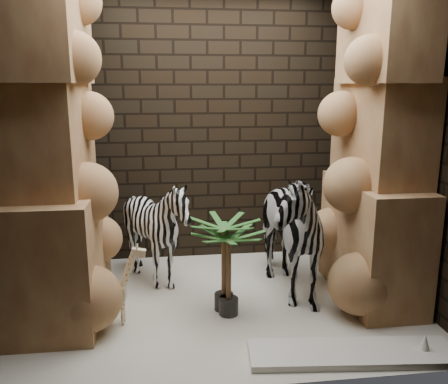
{
  "coord_description": "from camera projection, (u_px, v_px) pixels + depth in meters",
  "views": [
    {
      "loc": [
        -0.48,
        -3.94,
        1.96
      ],
      "look_at": [
        0.04,
        0.15,
        1.01
      ],
      "focal_mm": 37.46,
      "sensor_mm": 36.0,
      "label": 1
    }
  ],
  "objects": [
    {
      "name": "floor",
      "position": [
        222.0,
        303.0,
        4.31
      ],
      "size": [
        3.5,
        3.5,
        0.0
      ],
      "primitive_type": "plane",
      "color": "beige",
      "rests_on": "ground"
    },
    {
      "name": "wall_back",
      "position": [
        208.0,
        127.0,
        5.18
      ],
      "size": [
        3.5,
        0.0,
        3.5
      ],
      "primitive_type": "plane",
      "rotation": [
        1.57,
        0.0,
        0.0
      ],
      "color": "black",
      "rests_on": "ground"
    },
    {
      "name": "wall_front",
      "position": [
        247.0,
        165.0,
        2.77
      ],
      "size": [
        3.5,
        0.0,
        3.5
      ],
      "primitive_type": "plane",
      "rotation": [
        -1.57,
        0.0,
        0.0
      ],
      "color": "black",
      "rests_on": "ground"
    },
    {
      "name": "wall_left",
      "position": [
        6.0,
        144.0,
        3.76
      ],
      "size": [
        0.0,
        3.0,
        3.0
      ],
      "primitive_type": "plane",
      "rotation": [
        1.57,
        0.0,
        1.57
      ],
      "color": "black",
      "rests_on": "ground"
    },
    {
      "name": "wall_right",
      "position": [
        415.0,
        138.0,
        4.19
      ],
      "size": [
        0.0,
        3.0,
        3.0
      ],
      "primitive_type": "plane",
      "rotation": [
        1.57,
        0.0,
        -1.57
      ],
      "color": "black",
      "rests_on": "ground"
    },
    {
      "name": "rock_pillar_left",
      "position": [
        51.0,
        143.0,
        3.8
      ],
      "size": [
        0.68,
        1.3,
        3.0
      ],
      "primitive_type": null,
      "color": "tan",
      "rests_on": "floor"
    },
    {
      "name": "rock_pillar_right",
      "position": [
        380.0,
        138.0,
        4.15
      ],
      "size": [
        0.58,
        1.25,
        3.0
      ],
      "primitive_type": null,
      "color": "tan",
      "rests_on": "floor"
    },
    {
      "name": "zebra_right",
      "position": [
        280.0,
        219.0,
        4.38
      ],
      "size": [
        0.84,
        1.33,
        1.47
      ],
      "primitive_type": "imported",
      "rotation": [
        0.0,
        0.0,
        0.14
      ],
      "color": "white",
      "rests_on": "floor"
    },
    {
      "name": "zebra_left",
      "position": [
        157.0,
        236.0,
        4.61
      ],
      "size": [
        1.14,
        1.3,
        1.01
      ],
      "primitive_type": "imported",
      "rotation": [
        0.0,
        0.0,
        -0.25
      ],
      "color": "white",
      "rests_on": "floor"
    },
    {
      "name": "giraffe_toy",
      "position": [
        110.0,
        284.0,
        3.86
      ],
      "size": [
        0.38,
        0.15,
        0.72
      ],
      "primitive_type": null,
      "rotation": [
        0.0,
        0.0,
        -0.06
      ],
      "color": "beige",
      "rests_on": "floor"
    },
    {
      "name": "palm_front",
      "position": [
        224.0,
        264.0,
        4.09
      ],
      "size": [
        0.36,
        0.36,
        0.85
      ],
      "primitive_type": null,
      "color": "#1A4D20",
      "rests_on": "floor"
    },
    {
      "name": "palm_back",
      "position": [
        229.0,
        272.0,
        4.01
      ],
      "size": [
        0.36,
        0.36,
        0.78
      ],
      "primitive_type": null,
      "color": "#1A4D20",
      "rests_on": "floor"
    },
    {
      "name": "surfboard",
      "position": [
        352.0,
        353.0,
        3.45
      ],
      "size": [
        1.56,
        0.52,
        0.05
      ],
      "primitive_type": "cube",
      "rotation": [
        0.0,
        0.0,
        -0.09
      ],
      "color": "silver",
      "rests_on": "floor"
    }
  ]
}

